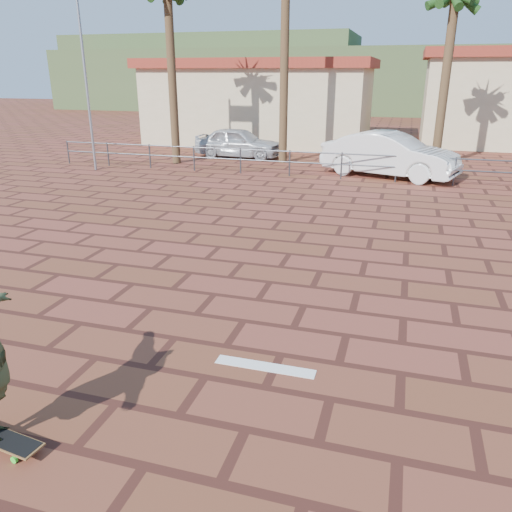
{
  "coord_description": "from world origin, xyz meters",
  "views": [
    {
      "loc": [
        2.27,
        -6.9,
        3.81
      ],
      "look_at": [
        -0.06,
        0.91,
        0.8
      ],
      "focal_mm": 35.0,
      "sensor_mm": 36.0,
      "label": 1
    }
  ],
  "objects": [
    {
      "name": "building_west",
      "position": [
        -6.0,
        22.0,
        2.28
      ],
      "size": [
        12.6,
        7.6,
        4.5
      ],
      "color": "beige",
      "rests_on": "ground"
    },
    {
      "name": "car_white",
      "position": [
        1.69,
        13.0,
        0.84
      ],
      "size": [
        5.4,
        3.3,
        1.68
      ],
      "primitive_type": "imported",
      "rotation": [
        0.0,
        0.0,
        1.25
      ],
      "color": "silver",
      "rests_on": "ground"
    },
    {
      "name": "hill_front",
      "position": [
        0.0,
        50.0,
        3.0
      ],
      "size": [
        70.0,
        18.0,
        6.0
      ],
      "primitive_type": "cube",
      "color": "#384C28",
      "rests_on": "ground"
    },
    {
      "name": "flagpole",
      "position": [
        -9.87,
        11.0,
        4.64
      ],
      "size": [
        1.3,
        0.1,
        8.0
      ],
      "color": "gray",
      "rests_on": "ground"
    },
    {
      "name": "palm_center",
      "position": [
        3.5,
        15.5,
        6.36
      ],
      "size": [
        2.4,
        2.4,
        7.75
      ],
      "color": "brown",
      "rests_on": "ground"
    },
    {
      "name": "hill_back",
      "position": [
        -22.0,
        56.0,
        4.0
      ],
      "size": [
        35.0,
        14.0,
        8.0
      ],
      "primitive_type": "cube",
      "color": "#384C28",
      "rests_on": "ground"
    },
    {
      "name": "ground",
      "position": [
        0.0,
        0.0,
        0.0
      ],
      "size": [
        120.0,
        120.0,
        0.0
      ],
      "primitive_type": "plane",
      "color": "brown",
      "rests_on": "ground"
    },
    {
      "name": "guardrail",
      "position": [
        0.0,
        12.0,
        0.68
      ],
      "size": [
        24.06,
        0.06,
        1.0
      ],
      "color": "#47494F",
      "rests_on": "ground"
    },
    {
      "name": "paint_stripe",
      "position": [
        0.7,
        -1.2,
        0.0
      ],
      "size": [
        1.4,
        0.22,
        0.01
      ],
      "primitive_type": "cube",
      "color": "white",
      "rests_on": "ground"
    },
    {
      "name": "car_silver",
      "position": [
        -5.33,
        15.73,
        0.7
      ],
      "size": [
        4.14,
        1.77,
        1.4
      ],
      "primitive_type": "imported",
      "rotation": [
        0.0,
        0.0,
        1.54
      ],
      "color": "#ABAEB2",
      "rests_on": "ground"
    }
  ]
}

